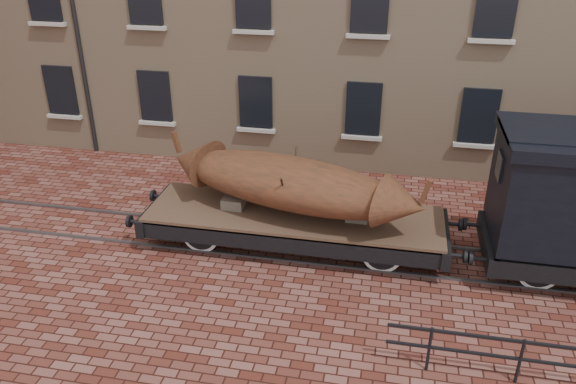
# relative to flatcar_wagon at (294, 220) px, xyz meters

# --- Properties ---
(ground) EXTENTS (90.00, 90.00, 0.00)m
(ground) POSITION_rel_flatcar_wagon_xyz_m (0.28, 0.00, -0.79)
(ground) COLOR #4D1E17
(rail_track) EXTENTS (30.00, 1.52, 0.06)m
(rail_track) POSITION_rel_flatcar_wagon_xyz_m (0.28, 0.00, -0.76)
(rail_track) COLOR #59595E
(rail_track) RESTS_ON ground
(flatcar_wagon) EXTENTS (8.35, 2.27, 1.26)m
(flatcar_wagon) POSITION_rel_flatcar_wagon_xyz_m (0.00, 0.00, 0.00)
(flatcar_wagon) COLOR #413227
(flatcar_wagon) RESTS_ON ground
(iron_boat) EXTENTS (6.80, 3.31, 1.63)m
(iron_boat) POSITION_rel_flatcar_wagon_xyz_m (-0.13, 0.00, 1.04)
(iron_boat) COLOR brown
(iron_boat) RESTS_ON flatcar_wagon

